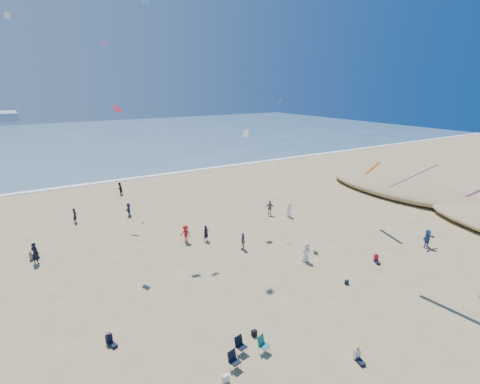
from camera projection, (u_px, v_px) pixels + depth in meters
ground at (290, 375)px, 18.99m from camera, size 220.00×220.00×0.00m
ocean at (54, 141)px, 96.25m from camera, size 220.00×100.00×0.06m
surf_line at (96, 183)px, 55.58m from camera, size 220.00×1.20×0.08m
standing_flyers at (227, 244)px, 32.51m from camera, size 33.23×43.89×1.88m
seated_group at (250, 308)px, 23.92m from camera, size 25.14×29.06×0.84m
chair_cluster at (247, 351)px, 20.02m from camera, size 2.74×1.51×1.00m
white_tote at (226, 378)px, 18.52m from camera, size 0.35×0.20×0.40m
black_backpack at (254, 333)px, 21.89m from camera, size 0.30×0.22×0.38m
navy_bag at (347, 282)px, 27.56m from camera, size 0.28×0.18×0.34m
kites_aloft at (282, 86)px, 29.57m from camera, size 47.51×43.15×30.17m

